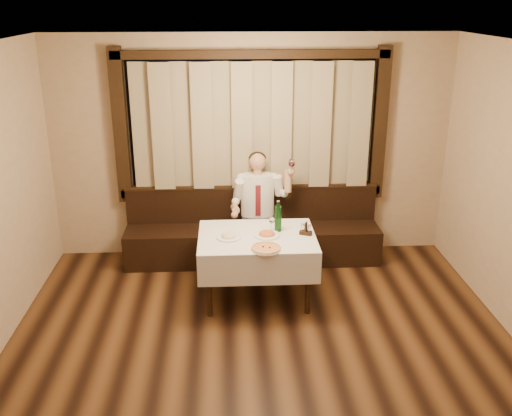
{
  "coord_description": "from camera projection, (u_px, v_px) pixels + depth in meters",
  "views": [
    {
      "loc": [
        -0.31,
        -3.98,
        3.19
      ],
      "look_at": [
        0.0,
        1.9,
        1.0
      ],
      "focal_mm": 40.0,
      "sensor_mm": 36.0,
      "label": 1
    }
  ],
  "objects": [
    {
      "name": "room",
      "position": [
        261.0,
        192.0,
        5.24
      ],
      "size": [
        5.01,
        6.01,
        2.81
      ],
      "color": "black",
      "rests_on": "ground"
    },
    {
      "name": "dining_table",
      "position": [
        257.0,
        244.0,
        6.21
      ],
      "size": [
        1.27,
        0.97,
        0.76
      ],
      "color": "black",
      "rests_on": "ground"
    },
    {
      "name": "pasta_cream",
      "position": [
        229.0,
        235.0,
        6.1
      ],
      "size": [
        0.27,
        0.27,
        0.09
      ],
      "rotation": [
        0.0,
        0.0,
        -0.15
      ],
      "color": "white",
      "rests_on": "dining_table"
    },
    {
      "name": "seated_man",
      "position": [
        258.0,
        201.0,
        7.03
      ],
      "size": [
        0.78,
        0.58,
        1.42
      ],
      "color": "black",
      "rests_on": "ground"
    },
    {
      "name": "pizza",
      "position": [
        266.0,
        248.0,
        5.83
      ],
      "size": [
        0.32,
        0.32,
        0.03
      ],
      "rotation": [
        0.0,
        0.0,
        0.25
      ],
      "color": "white",
      "rests_on": "dining_table"
    },
    {
      "name": "table_wine_glass",
      "position": [
        272.0,
        221.0,
        6.24
      ],
      "size": [
        0.06,
        0.06,
        0.17
      ],
      "rotation": [
        0.0,
        0.0,
        -0.16
      ],
      "color": "white",
      "rests_on": "dining_table"
    },
    {
      "name": "green_bottle",
      "position": [
        278.0,
        218.0,
        6.25
      ],
      "size": [
        0.08,
        0.08,
        0.35
      ],
      "rotation": [
        0.0,
        0.0,
        0.22
      ],
      "color": "#104D16",
      "rests_on": "dining_table"
    },
    {
      "name": "banquette",
      "position": [
        253.0,
        236.0,
        7.29
      ],
      "size": [
        3.2,
        0.61,
        0.94
      ],
      "color": "black",
      "rests_on": "ground"
    },
    {
      "name": "cruet_caddy",
      "position": [
        306.0,
        230.0,
        6.18
      ],
      "size": [
        0.14,
        0.11,
        0.14
      ],
      "rotation": [
        0.0,
        0.0,
        -0.41
      ],
      "color": "black",
      "rests_on": "dining_table"
    },
    {
      "name": "pasta_red",
      "position": [
        267.0,
        232.0,
        6.15
      ],
      "size": [
        0.29,
        0.29,
        0.1
      ],
      "rotation": [
        0.0,
        0.0,
        -0.39
      ],
      "color": "white",
      "rests_on": "dining_table"
    }
  ]
}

